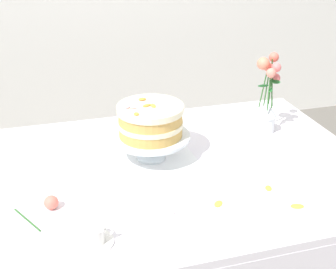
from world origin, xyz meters
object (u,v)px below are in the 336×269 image
Objects in this scene: layer_cake at (150,120)px; teacup at (94,237)px; dining_table at (180,190)px; cake_stand at (151,139)px; fallen_rose at (50,203)px; flower_vase at (267,101)px.

layer_cake is 2.12× the size of teacup.
cake_stand is (-0.08, 0.10, 0.17)m from dining_table.
cake_stand reaches higher than fallen_rose.
teacup is 0.84× the size of fallen_rose.
cake_stand is 2.14× the size of fallen_rose.
dining_table is at bearing 14.85° from fallen_rose.
teacup is at bearing -146.47° from flower_vase.
teacup is (-0.35, -0.32, 0.11)m from dining_table.
fallen_rose reaches higher than dining_table.
flower_vase is at bearing 33.53° from teacup.
layer_cake is (-0.00, 0.00, 0.08)m from cake_stand.
flower_vase is 2.93× the size of teacup.
dining_table is at bearing 42.23° from teacup.
flower_vase is (0.43, 0.20, 0.23)m from dining_table.
fallen_rose is at bearing -165.15° from dining_table.
dining_table is 12.28× the size of teacup.
layer_cake is 0.53m from flower_vase.
flower_vase is 2.46× the size of fallen_rose.
layer_cake is at bearing 57.72° from teacup.
teacup is at bearing -122.29° from cake_stand.
dining_table is at bearing -50.82° from cake_stand.
cake_stand is 0.87× the size of flower_vase.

